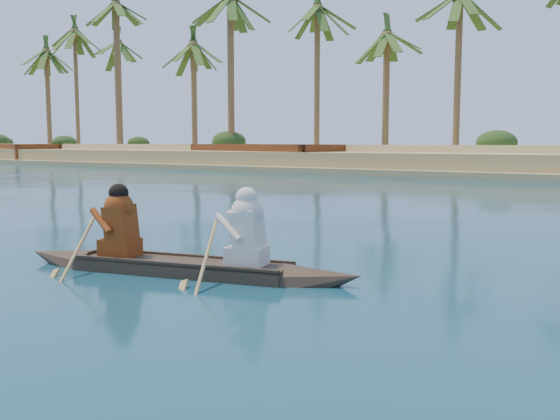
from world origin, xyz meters
The scene contains 7 objects.
ground centered at (0.00, 0.00, 0.00)m, with size 160.00×160.00×0.00m, color #0A2A46.
sandy_embankment centered at (0.00, 46.89, 0.53)m, with size 150.00×51.00×1.50m.
palm_grove centered at (0.00, 35.00, 8.00)m, with size 110.00×14.00×16.00m, color #2C4F1C, non-canonical shape.
shrub_cluster centered at (0.00, 31.50, 1.20)m, with size 100.00×6.00×2.40m, color #1F3F17, non-canonical shape.
canoe centered at (8.00, -4.00, 0.29)m, with size 5.58×1.96×1.53m.
barge_left centered at (-41.11, 26.70, 0.72)m, with size 13.02×7.72×2.06m.
barge_mid centered at (-12.00, 27.00, 0.74)m, with size 13.27×7.29×2.10m.
Camera 1 is at (14.30, -10.91, 1.98)m, focal length 40.00 mm.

